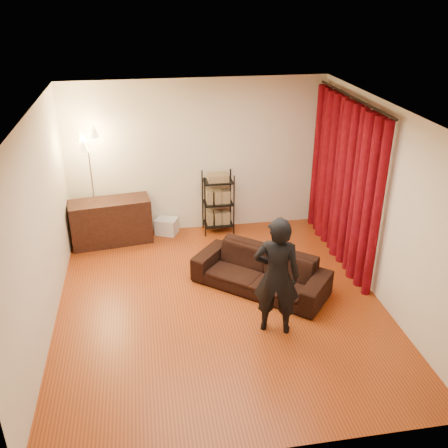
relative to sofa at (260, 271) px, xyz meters
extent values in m
plane|color=#923911|center=(-0.64, -0.30, -0.29)|extent=(5.00, 5.00, 0.00)
plane|color=white|center=(-0.64, -0.30, 2.41)|extent=(5.00, 5.00, 0.00)
plane|color=beige|center=(-0.64, 2.20, 1.06)|extent=(5.00, 0.00, 5.00)
plane|color=beige|center=(-0.64, -2.80, 1.06)|extent=(5.00, 0.00, 5.00)
plane|color=beige|center=(-2.89, -0.30, 1.06)|extent=(0.00, 5.00, 5.00)
plane|color=beige|center=(1.61, -0.30, 1.06)|extent=(0.00, 5.00, 5.00)
cylinder|color=black|center=(1.51, 0.82, 2.29)|extent=(0.04, 2.65, 0.04)
imported|color=black|center=(0.00, 0.00, 0.00)|extent=(2.00, 1.85, 0.57)
imported|color=black|center=(-0.04, -0.97, 0.52)|extent=(0.68, 0.55, 1.60)
cube|color=black|center=(-2.20, 1.85, 0.11)|extent=(1.40, 0.68, 0.78)
camera|label=1|loc=(-1.55, -6.08, 3.79)|focal=40.00mm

